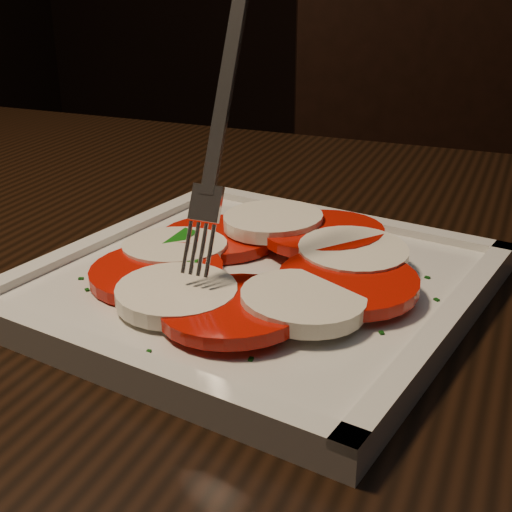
% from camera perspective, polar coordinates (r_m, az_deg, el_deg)
% --- Properties ---
extents(table, '(1.22, 0.83, 0.75)m').
position_cam_1_polar(table, '(0.60, -0.32, -8.73)').
color(table, black).
rests_on(table, ground).
extents(chair, '(0.54, 0.54, 0.93)m').
position_cam_1_polar(chair, '(1.29, 12.58, 2.79)').
color(chair, black).
rests_on(chair, ground).
extents(plate, '(0.33, 0.33, 0.01)m').
position_cam_1_polar(plate, '(0.49, -0.00, -2.43)').
color(plate, silver).
rests_on(plate, table).
extents(caprese_salad, '(0.23, 0.25, 0.02)m').
position_cam_1_polar(caprese_salad, '(0.48, -0.00, -0.57)').
color(caprese_salad, '#C40B04').
rests_on(caprese_salad, plate).
extents(fork, '(0.04, 0.08, 0.17)m').
position_cam_1_polar(fork, '(0.45, -2.42, 10.48)').
color(fork, white).
rests_on(fork, caprese_salad).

